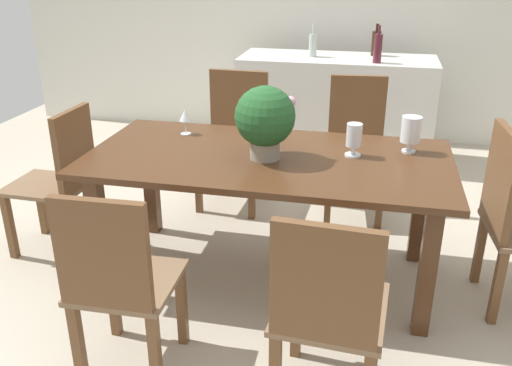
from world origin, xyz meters
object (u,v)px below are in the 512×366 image
Objects in this scene: chair_far_left at (236,132)px; chair_head_end at (61,177)px; dining_table at (268,172)px; chair_far_right at (356,141)px; wine_glass at (185,117)px; wine_bottle_tall at (376,43)px; wine_bottle_amber at (378,48)px; wine_bottle_clear at (313,45)px; flower_centerpiece at (265,119)px; crystal_vase_left at (354,137)px; crystal_vase_center_near at (411,131)px; kitchen_counter at (335,108)px; chair_near_right at (328,308)px; chair_near_left at (117,280)px.

chair_far_left is 1.05× the size of chair_head_end.
dining_table is 1.09m from chair_far_right.
wine_glass is 2.30m from wine_bottle_tall.
chair_head_end is at bearing -155.61° from chair_far_right.
wine_glass is (-0.12, -0.73, 0.32)m from chair_far_left.
dining_table is at bearing -105.35° from wine_bottle_amber.
wine_bottle_clear is at bearing 90.74° from dining_table.
crystal_vase_left is (0.46, 0.14, -0.11)m from flower_centerpiece.
wine_bottle_amber is at bearing 74.75° from flower_centerpiece.
chair_far_right is at bearing 35.71° from wine_glass.
chair_head_end is 2.72m from wine_bottle_amber.
wine_bottle_tall is at bearing 77.37° from dining_table.
wine_bottle_tall reaches higher than dining_table.
crystal_vase_center_near is at bearing -30.47° from chair_far_left.
flower_centerpiece is 1.30× the size of wine_bottle_amber.
chair_far_right is at bearing -78.03° from kitchen_counter.
crystal_vase_left is 0.90× the size of crystal_vase_center_near.
crystal_vase_center_near reaches higher than dining_table.
chair_near_right is 1.31m from crystal_vase_center_near.
chair_head_end is 1.01× the size of chair_near_right.
chair_near_left is (-0.00, -1.98, -0.03)m from chair_far_left.
chair_head_end is 0.55× the size of kitchen_counter.
wine_bottle_amber is at bearing 78.89° from chair_far_right.
crystal_vase_center_near is (0.32, -0.76, 0.34)m from chair_far_right.
crystal_vase_left is (0.45, 0.09, 0.21)m from dining_table.
kitchen_counter is at bearing -81.91° from chair_near_right.
kitchen_counter is at bearing 84.64° from flower_centerpiece.
flower_centerpiece is at bearing -89.49° from wine_bottle_clear.
chair_near_right is at bearing -90.72° from crystal_vase_left.
wine_bottle_tall reaches higher than flower_centerpiece.
dining_table is at bearing 91.63° from chair_head_end.
chair_head_end is 1.99m from chair_near_right.
flower_centerpiece is 1.44× the size of wine_bottle_tall.
wine_bottle_amber reaches higher than flower_centerpiece.
chair_near_right is (0.00, -1.98, -0.03)m from chair_far_right.
crystal_vase_left reaches higher than chair_near_left.
wine_bottle_clear is at bearing 71.71° from chair_far_left.
chair_near_left is at bearing 3.11° from chair_near_right.
wine_glass is at bearing -47.74° from chair_near_right.
chair_near_left is 6.11× the size of wine_glass.
crystal_vase_left is at bearing -156.37° from crystal_vase_center_near.
flower_centerpiece reaches higher than chair_far_left.
wine_bottle_clear reaches higher than crystal_vase_center_near.
chair_near_left is (-0.88, -1.97, -0.03)m from chair_far_right.
chair_far_right reaches higher than crystal_vase_center_near.
chair_near_left is at bearing -97.68° from wine_bottle_clear.
chair_near_right is at bearing -85.51° from kitchen_counter.
chair_head_end is at bearing -179.88° from dining_table.
wine_bottle_tall is 0.90× the size of wine_bottle_amber.
chair_near_right is 3.32m from wine_bottle_tall.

